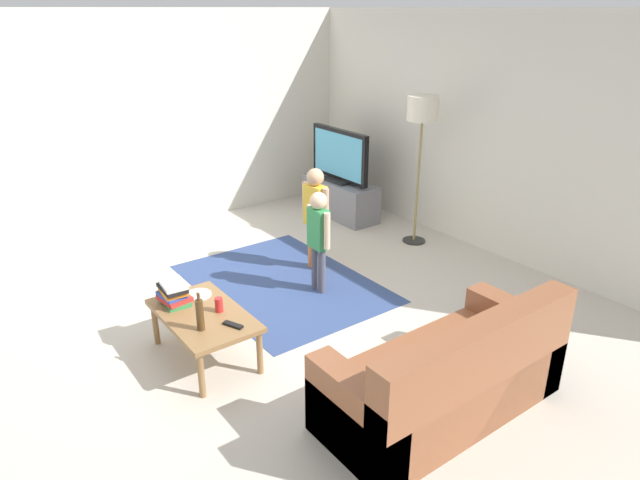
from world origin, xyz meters
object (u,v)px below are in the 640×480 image
Objects in this scene: soda_can at (219,305)px; tv at (339,156)px; child_near_tv at (315,210)px; plate at (198,295)px; child_center at (318,233)px; book_stack at (174,293)px; couch at (451,381)px; bottle at (200,314)px; tv_stand at (340,199)px; tv_remote at (233,325)px; floor_lamp at (422,117)px; coffee_table at (204,318)px.

tv is at bearing 126.18° from soda_can.
plate is (0.58, -1.65, -0.26)m from child_near_tv.
book_stack is (0.14, -1.58, -0.12)m from child_center.
child_near_tv is at bearing 147.29° from child_center.
tv is at bearing 152.53° from couch.
bottle is (1.10, -1.87, -0.14)m from child_near_tv.
tv_remote is at bearing -50.89° from tv_stand.
child_near_tv is at bearing -94.10° from floor_lamp.
tv_remote is (2.39, -2.92, -0.42)m from tv.
tv_stand is 1.84m from floor_lamp.
book_stack is at bearing -143.87° from soda_can.
tv is 2.28m from child_center.
plate is at bearing -153.72° from couch.
plate is (1.77, -2.94, 0.18)m from tv_stand.
couch reaches higher than bottle.
tv_stand reaches higher than plate.
soda_can is (-1.62, -0.95, 0.19)m from couch.
book_stack is at bearing -60.31° from tv.
child_near_tv reaches higher than bottle.
coffee_table is at bearing -147.30° from couch.
book_stack is at bearing -72.35° from child_near_tv.
child_center is 1.56m from tv_remote.
tv_stand is 0.67× the size of floor_lamp.
child_near_tv is 2.06m from tv_remote.
bottle is at bearing -138.22° from tv_remote.
child_center is at bearing 106.05° from coffee_table.
coffee_table is 0.32m from plate.
child_center reaches higher than tv_stand.
tv_remote is 0.62m from plate.
coffee_table is 4.55× the size of plate.
book_stack is (1.79, -3.16, 0.27)m from tv_stand.
child_near_tv is (-0.10, -1.44, -0.86)m from floor_lamp.
soda_can is at bearing -53.82° from tv.
floor_lamp is 3.36m from soda_can.
plate is (-0.35, -0.02, -0.05)m from soda_can.
tv is 3.80m from tv_remote.
floor_lamp reaches higher than child_center.
child_near_tv is 1.99m from coffee_table.
coffee_table is (-1.67, -1.07, 0.08)m from couch.
floor_lamp is 1.56× the size of child_near_tv.
tv is at bearing 126.12° from bottle.
soda_can is (0.33, 0.24, -0.04)m from book_stack.
book_stack is (1.79, -3.14, -0.33)m from tv.
bottle is at bearing -28.61° from coffee_table.
child_near_tv is 4.09× the size of book_stack.
couch is at bearing -14.92° from child_near_tv.
floor_lamp reaches higher than bottle.
plate is at bearing -70.78° from child_near_tv.
child_center reaches higher than coffee_table.
tv_stand is 3.65m from book_stack.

